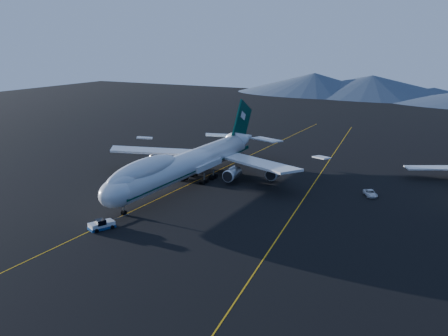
% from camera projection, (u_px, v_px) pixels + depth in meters
% --- Properties ---
extents(ground, '(500.00, 500.00, 0.00)m').
position_uv_depth(ground, '(188.00, 185.00, 131.72)').
color(ground, black).
rests_on(ground, ground).
extents(taxiway_line_main, '(0.25, 220.00, 0.01)m').
position_uv_depth(taxiway_line_main, '(188.00, 185.00, 131.72)').
color(taxiway_line_main, orange).
rests_on(taxiway_line_main, ground).
extents(taxiway_line_side, '(28.08, 198.09, 0.01)m').
position_uv_depth(taxiway_line_side, '(309.00, 190.00, 126.68)').
color(taxiway_line_side, orange).
rests_on(taxiway_line_side, ground).
extents(boeing_747, '(59.62, 72.43, 19.37)m').
position_uv_depth(boeing_747, '(188.00, 163.00, 130.29)').
color(boeing_747, silver).
rests_on(boeing_747, ground).
extents(pushback_tug, '(4.50, 5.78, 2.25)m').
position_uv_depth(pushback_tug, '(102.00, 226.00, 100.88)').
color(pushback_tug, silver).
rests_on(pushback_tug, ground).
extents(service_van, '(4.67, 5.87, 1.48)m').
position_uv_depth(service_van, '(370.00, 193.00, 122.05)').
color(service_van, white).
rests_on(service_van, ground).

